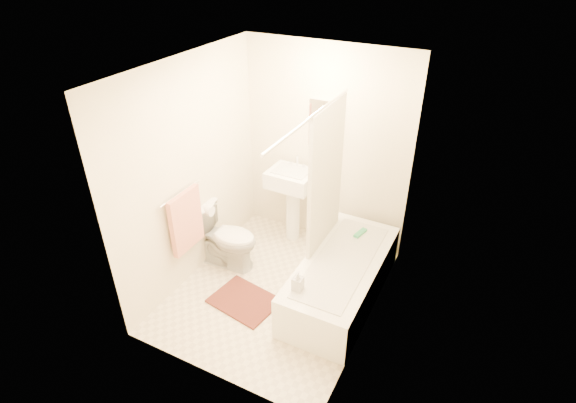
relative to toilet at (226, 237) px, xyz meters
The scene contains 17 objects.
floor 0.85m from the toilet, 12.55° to the right, with size 2.40×2.40×0.00m, color beige.
ceiling 2.17m from the toilet, 12.55° to the right, with size 2.40×2.40×0.00m, color white.
wall_back 1.52m from the toilet, 54.02° to the left, with size 2.00×0.02×2.40m, color beige.
wall_left 0.89m from the toilet, 146.25° to the right, with size 0.02×2.40×2.40m, color beige.
wall_right 1.95m from the toilet, ahead, with size 0.02×2.40×2.40m, color beige.
mirror 1.70m from the toilet, 53.48° to the left, with size 0.40×0.03×0.55m, color white.
curtain_rod 1.94m from the toilet, ahead, with size 0.03×0.03×1.70m, color silver.
shower_curtain 1.39m from the toilet, 17.60° to the left, with size 0.04×0.80×1.55m, color silver.
towel_bar 0.87m from the toilet, 116.73° to the right, with size 0.02×0.02×0.60m, color silver.
towel 0.61m from the toilet, 113.35° to the right, with size 0.06×0.45×0.66m, color #CC7266.
toilet_paper 0.38m from the toilet, 165.36° to the right, with size 0.12×0.12×0.11m, color white.
toilet is the anchor object (origin of this frame).
sink 0.92m from the toilet, 60.11° to the left, with size 0.53×0.43×1.04m, color white, non-canonical shape.
bathtub 1.39m from the toilet, ahead, with size 0.74×1.68×0.47m, color white, non-canonical shape.
bath_mat 0.78m from the toilet, 42.46° to the right, with size 0.67×0.50×0.02m, color #48271E.
soap_bottle 1.29m from the toilet, 24.23° to the right, with size 0.09×0.10×0.21m, color silver.
scrub_brush 1.51m from the toilet, 22.94° to the left, with size 0.06×0.19×0.04m, color #37A868.
Camera 1 is at (1.76, -3.21, 3.36)m, focal length 28.00 mm.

